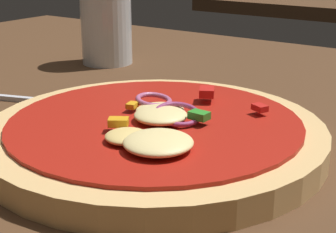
{
  "coord_description": "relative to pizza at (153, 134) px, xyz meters",
  "views": [
    {
      "loc": [
        0.23,
        -0.29,
        0.19
      ],
      "look_at": [
        0.01,
        0.02,
        0.05
      ],
      "focal_mm": 54.46,
      "sensor_mm": 36.0,
      "label": 1
    }
  ],
  "objects": [
    {
      "name": "fork",
      "position": [
        -0.18,
        0.02,
        -0.01
      ],
      "size": [
        0.16,
        0.06,
        0.01
      ],
      "color": "silver",
      "rests_on": "dining_table"
    },
    {
      "name": "dining_table",
      "position": [
        -0.01,
        0.0,
        -0.03
      ],
      "size": [
        1.22,
        0.92,
        0.03
      ],
      "color": "#4C301C",
      "rests_on": "ground"
    },
    {
      "name": "beer_glass",
      "position": [
        -0.22,
        0.2,
        0.04
      ],
      "size": [
        0.06,
        0.06,
        0.12
      ],
      "color": "silver",
      "rests_on": "dining_table"
    },
    {
      "name": "pizza",
      "position": [
        0.0,
        0.0,
        0.0
      ],
      "size": [
        0.26,
        0.26,
        0.03
      ],
      "color": "tan",
      "rests_on": "dining_table"
    }
  ]
}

